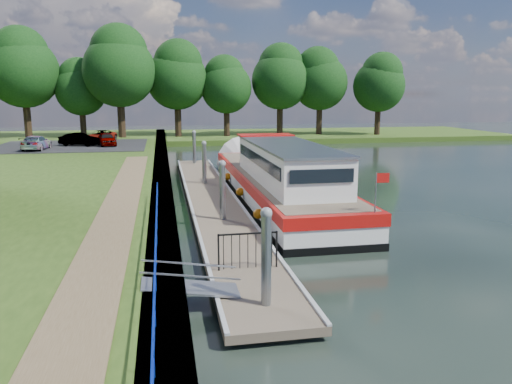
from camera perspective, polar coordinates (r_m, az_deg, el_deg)
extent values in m
plane|color=black|center=(13.67, 0.69, -13.43)|extent=(160.00, 160.00, 0.00)
cube|color=#473D2D|center=(27.69, -10.70, -0.08)|extent=(1.10, 90.00, 0.78)
cube|color=#2A4513|center=(66.01, 1.97, 6.46)|extent=(60.00, 18.00, 0.60)
cube|color=brown|center=(20.85, -15.75, -2.83)|extent=(1.60, 40.00, 0.05)
cube|color=black|center=(51.13, -20.37, 4.98)|extent=(14.00, 12.00, 0.06)
cube|color=#0C2DBF|center=(15.76, -11.38, -4.57)|extent=(0.04, 18.00, 0.04)
cube|color=#0C2DBF|center=(15.85, -11.33, -5.79)|extent=(0.03, 18.00, 0.03)
cylinder|color=#0C2DBF|center=(9.36, -11.64, -18.16)|extent=(0.04, 0.04, 0.72)
cylinder|color=#0C2DBF|center=(11.15, -11.51, -13.15)|extent=(0.04, 0.04, 0.72)
cylinder|color=#0C2DBF|center=(13.01, -11.43, -9.55)|extent=(0.04, 0.04, 0.72)
cylinder|color=#0C2DBF|center=(14.90, -11.36, -6.86)|extent=(0.04, 0.04, 0.72)
cylinder|color=#0C2DBF|center=(16.81, -11.31, -4.77)|extent=(0.04, 0.04, 0.72)
cylinder|color=#0C2DBF|center=(18.74, -11.27, -3.12)|extent=(0.04, 0.04, 0.72)
cylinder|color=#0C2DBF|center=(20.69, -11.24, -1.77)|extent=(0.04, 0.04, 0.72)
cylinder|color=#0C2DBF|center=(22.64, -11.22, -0.66)|extent=(0.04, 0.04, 0.72)
cylinder|color=#0C2DBF|center=(24.61, -11.20, 0.28)|extent=(0.04, 0.04, 0.72)
cube|color=brown|center=(25.87, -5.02, -0.95)|extent=(2.50, 30.00, 0.24)
cube|color=#9EA0A3|center=(14.55, -0.10, -11.64)|extent=(2.30, 5.00, 0.30)
cube|color=#9EA0A3|center=(22.06, -3.95, -3.68)|extent=(2.30, 5.00, 0.30)
cube|color=#9EA0A3|center=(29.82, -5.79, 0.20)|extent=(2.30, 5.00, 0.30)
cube|color=#9EA0A3|center=(37.69, -6.86, 2.47)|extent=(2.30, 5.00, 0.30)
cube|color=#9EA0A3|center=(25.98, -2.41, -0.53)|extent=(0.12, 30.00, 0.06)
cube|color=#9EA0A3|center=(25.76, -7.66, -0.73)|extent=(0.12, 30.00, 0.06)
cylinder|color=gray|center=(12.79, 1.16, -9.85)|extent=(0.26, 0.26, 3.40)
sphere|color=gray|center=(12.28, 1.19, -2.43)|extent=(0.30, 0.30, 0.30)
cylinder|color=gray|center=(21.33, -3.83, -1.29)|extent=(0.26, 0.26, 3.40)
sphere|color=gray|center=(21.03, -3.89, 3.24)|extent=(0.30, 0.30, 0.30)
cylinder|color=gray|center=(30.14, -5.91, 2.34)|extent=(0.26, 0.26, 3.40)
sphere|color=gray|center=(29.92, -5.98, 5.55)|extent=(0.30, 0.30, 0.30)
cylinder|color=gray|center=(39.03, -7.05, 4.32)|extent=(0.26, 0.26, 3.40)
sphere|color=gray|center=(38.87, -7.11, 6.81)|extent=(0.30, 0.30, 0.30)
cube|color=#A5A8AD|center=(13.68, -7.48, -10.77)|extent=(2.58, 1.00, 0.43)
cube|color=#A5A8AD|center=(13.05, -7.41, -9.51)|extent=(2.58, 0.04, 0.41)
cube|color=#A5A8AD|center=(13.95, -7.65, -8.14)|extent=(2.58, 0.04, 0.41)
cube|color=black|center=(15.21, -4.30, -6.90)|extent=(0.05, 0.05, 1.15)
cube|color=black|center=(15.50, 2.36, -6.52)|extent=(0.05, 0.05, 1.15)
cube|color=black|center=(15.18, -0.94, -4.78)|extent=(1.85, 0.05, 0.05)
cube|color=black|center=(15.23, -3.74, -6.87)|extent=(0.02, 0.02, 1.10)
cube|color=black|center=(15.26, -2.80, -6.82)|extent=(0.02, 0.02, 1.10)
cube|color=black|center=(15.29, -1.87, -6.77)|extent=(0.02, 0.02, 1.10)
cube|color=black|center=(15.33, -0.94, -6.72)|extent=(0.02, 0.02, 1.10)
cube|color=black|center=(15.37, -0.01, -6.67)|extent=(0.02, 0.02, 1.10)
cube|color=black|center=(15.42, 0.91, -6.61)|extent=(0.02, 0.02, 1.10)
cube|color=black|center=(15.47, 1.82, -6.56)|extent=(0.02, 0.02, 1.10)
cube|color=black|center=(27.60, 2.21, -0.71)|extent=(4.00, 20.00, 0.55)
cube|color=silver|center=(27.48, 2.22, 0.52)|extent=(3.96, 19.90, 0.65)
cube|color=#AB0F0B|center=(27.38, 2.23, 1.67)|extent=(4.04, 20.00, 0.48)
cube|color=brown|center=(27.34, 2.23, 2.17)|extent=(3.68, 19.20, 0.04)
cone|color=silver|center=(37.57, -1.34, 3.29)|extent=(4.00, 1.50, 4.00)
cube|color=silver|center=(24.81, 3.54, 3.29)|extent=(3.00, 11.00, 1.75)
cube|color=gray|center=(24.70, 3.56, 5.40)|extent=(3.10, 11.20, 0.10)
cube|color=black|center=(24.45, 0.08, 3.78)|extent=(0.04, 10.00, 0.55)
cube|color=black|center=(25.20, 6.91, 3.92)|extent=(0.04, 10.00, 0.55)
cube|color=black|center=(30.15, 0.94, 5.18)|extent=(2.60, 0.04, 0.55)
cube|color=black|center=(19.50, 7.56, 1.80)|extent=(2.60, 0.04, 0.55)
cube|color=#AB0F0B|center=(29.74, 1.09, 6.55)|extent=(3.20, 1.60, 0.06)
cylinder|color=gray|center=(18.60, 13.51, -0.12)|extent=(0.05, 0.05, 1.50)
cube|color=#AB0F0B|center=(18.61, 14.29, 1.57)|extent=(0.50, 0.02, 0.35)
sphere|color=#CF700B|center=(21.30, 0.27, -2.52)|extent=(0.44, 0.44, 0.44)
sphere|color=#CF700B|center=(26.11, -1.83, 0.03)|extent=(0.44, 0.44, 0.44)
sphere|color=#CF700B|center=(30.99, -3.27, 1.78)|extent=(0.44, 0.44, 0.44)
imported|color=#594C47|center=(20.17, 3.40, 1.47)|extent=(0.61, 0.74, 1.72)
cylinder|color=#332316|center=(63.42, -24.65, 7.45)|extent=(0.83, 0.83, 4.21)
sphere|color=black|center=(63.39, -25.05, 12.30)|extent=(7.95, 7.95, 7.95)
sphere|color=black|center=(63.65, -25.37, 14.06)|extent=(6.31, 6.31, 6.31)
cylinder|color=#332316|center=(62.81, -19.15, 7.31)|extent=(0.70, 0.70, 3.10)
sphere|color=black|center=(62.71, -19.38, 10.92)|extent=(5.85, 5.85, 5.85)
sphere|color=black|center=(62.93, -19.60, 12.24)|extent=(4.65, 4.65, 4.65)
cylinder|color=#332316|center=(59.78, -15.11, 7.95)|extent=(0.84, 0.84, 4.29)
sphere|color=black|center=(59.76, -15.38, 13.20)|extent=(8.10, 8.10, 8.10)
sphere|color=black|center=(60.03, -15.43, 15.12)|extent=(6.44, 6.44, 6.44)
cylinder|color=#332316|center=(61.66, -8.89, 8.07)|extent=(0.79, 0.79, 3.83)
sphere|color=black|center=(61.60, -9.03, 12.62)|extent=(7.24, 7.24, 7.24)
sphere|color=black|center=(61.46, -8.90, 14.32)|extent=(5.75, 5.75, 5.75)
cylinder|color=#332316|center=(61.89, -3.36, 7.93)|extent=(0.72, 0.72, 3.26)
sphere|color=black|center=(61.79, -3.41, 11.78)|extent=(6.16, 6.16, 6.16)
sphere|color=black|center=(62.06, -3.64, 13.20)|extent=(4.89, 4.89, 4.89)
cylinder|color=#332316|center=(63.38, 2.74, 8.24)|extent=(0.78, 0.78, 3.77)
sphere|color=black|center=(63.32, 2.78, 12.60)|extent=(7.13, 7.13, 7.13)
sphere|color=black|center=(63.65, 2.86, 14.20)|extent=(5.66, 5.66, 5.66)
cylinder|color=#332316|center=(64.80, 7.23, 8.17)|extent=(0.77, 0.77, 3.65)
sphere|color=black|center=(64.73, 7.33, 12.30)|extent=(6.89, 6.89, 6.89)
sphere|color=black|center=(64.69, 7.06, 13.83)|extent=(5.47, 5.47, 5.47)
cylinder|color=#332316|center=(65.61, 13.70, 7.88)|extent=(0.74, 0.74, 3.41)
sphere|color=black|center=(65.53, 13.88, 11.68)|extent=(6.43, 6.43, 6.43)
sphere|color=black|center=(65.47, 14.22, 13.07)|extent=(5.11, 5.11, 5.11)
imported|color=#999999|center=(49.97, -16.71, 5.82)|extent=(2.26, 3.87, 1.24)
imported|color=#999999|center=(50.45, -19.52, 5.69)|extent=(3.94, 2.44, 1.23)
imported|color=#999999|center=(48.31, -23.83, 5.18)|extent=(2.06, 4.42, 1.25)
imported|color=#999999|center=(54.12, -17.29, 6.12)|extent=(3.15, 4.58, 1.16)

